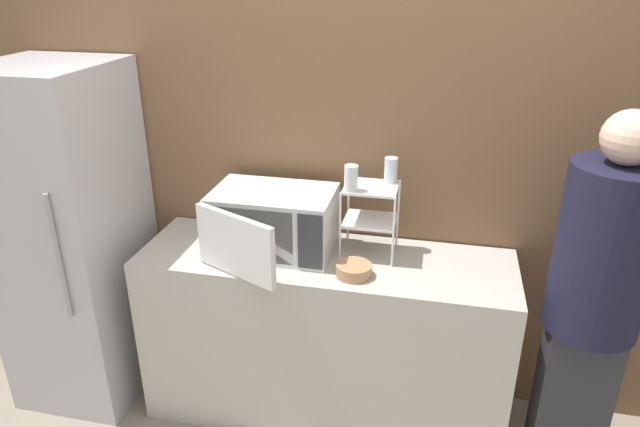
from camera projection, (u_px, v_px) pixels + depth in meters
The scene contains 9 objects.
wall_back at pixel (339, 159), 2.84m from camera, with size 8.00×0.06×2.60m.
counter at pixel (324, 336), 2.90m from camera, with size 1.79×0.56×0.91m.
microwave at pixel (272, 222), 2.71m from camera, with size 0.58×0.58×0.30m.
dish_rack at pixel (370, 206), 2.65m from camera, with size 0.25×0.22×0.34m.
glass_front_left at pixel (351, 178), 2.54m from camera, with size 0.06×0.06×0.12m.
glass_back_right at pixel (391, 170), 2.64m from camera, with size 0.06×0.06×0.12m.
bowl at pixel (354, 270), 2.54m from camera, with size 0.16×0.16×0.06m.
person at pixel (595, 291), 2.35m from camera, with size 0.38×0.38×1.72m.
refrigerator at pixel (73, 239), 2.94m from camera, with size 0.60×0.68×1.78m.
Camera 1 is at (0.50, -2.06, 2.20)m, focal length 32.00 mm.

